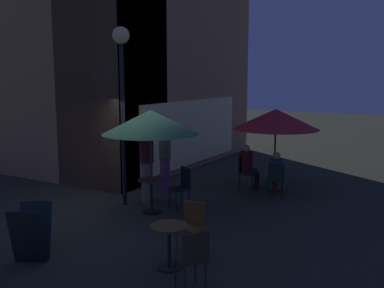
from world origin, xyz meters
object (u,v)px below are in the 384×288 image
Objects in this scene: cafe_chair_2 at (182,184)px; patron_seated_1 at (276,172)px; patio_umbrella_1 at (150,122)px; cafe_chair_0 at (242,168)px; cafe_chair_4 at (193,255)px; cafe_table_0 at (274,172)px; cafe_table_1 at (151,191)px; cafe_table_2 at (169,240)px; patio_umbrella_0 at (276,119)px; menu_sandwich_board at (31,233)px; street_lamp_near_corner at (122,70)px; patron_seated_0 at (248,164)px; patron_standing_3 at (147,165)px; cafe_chair_1 at (276,177)px; cafe_chair_3 at (192,222)px; patron_standing_2 at (165,160)px.

patron_seated_1 reaches higher than cafe_chair_2.
cafe_chair_0 is (3.02, -0.93, -1.50)m from patio_umbrella_1.
patron_seated_1 is (5.42, 0.66, 0.11)m from cafe_chair_4.
cafe_table_0 is at bearing -178.21° from cafe_chair_2.
patron_seated_1 is (2.65, -2.01, 0.15)m from cafe_table_1.
cafe_table_2 is 0.32× the size of patio_umbrella_0.
menu_sandwich_board is 3.56m from patio_umbrella_1.
patron_seated_1 reaches higher than cafe_chair_4.
menu_sandwich_board reaches higher than cafe_chair_4.
street_lamp_near_corner is 4.31m from patron_seated_0.
street_lamp_near_corner is 2.30× the size of patron_standing_3.
cafe_chair_1 is (5.68, -2.30, 0.07)m from menu_sandwich_board.
cafe_table_1 is 0.85× the size of cafe_chair_4.
patron_standing_2 is (3.05, 2.57, 0.35)m from cafe_chair_3.
menu_sandwich_board reaches higher than cafe_chair_3.
patron_seated_0 reaches higher than cafe_chair_1.
patron_seated_0 is at bearing -171.24° from cafe_chair_3.
cafe_chair_0 is 1.24m from cafe_chair_1.
patron_seated_1 is at bearing -44.67° from patron_seated_0.
street_lamp_near_corner is 4.30m from patio_umbrella_0.
patron_standing_3 is at bearing -34.63° from street_lamp_near_corner.
menu_sandwich_board is 1.30× the size of cafe_table_2.
menu_sandwich_board is at bearing 175.81° from cafe_table_1.
street_lamp_near_corner is 2.37m from patron_standing_3.
patron_seated_0 is (6.24, -1.30, 0.21)m from menu_sandwich_board.
menu_sandwich_board is at bearing 176.96° from patron_standing_3.
patron_seated_1 is at bearing -0.87° from cafe_table_2.
street_lamp_near_corner is at bearing 139.05° from patio_umbrella_0.
cafe_chair_4 is (-5.28, -0.60, 0.01)m from cafe_chair_1.
cafe_chair_1 is 0.50× the size of patron_standing_3.
street_lamp_near_corner is at bearing 105.13° from cafe_chair_1.
cafe_chair_2 is (-2.31, 0.54, -0.00)m from cafe_chair_0.
patio_umbrella_1 is (-3.32, 1.73, 0.13)m from patio_umbrella_0.
patio_umbrella_1 is 2.54× the size of cafe_chair_4.
cafe_chair_1 is (-0.81, -0.33, -1.39)m from patio_umbrella_0.
cafe_table_1 is at bearing 79.62° from patron_standing_2.
patron_standing_2 reaches higher than cafe_table_0.
patron_standing_2 is at bearing 126.31° from cafe_table_0.
patio_umbrella_1 is at bearing 120.84° from patron_seated_1.
patio_umbrella_1 is (0.00, 0.00, 1.55)m from cafe_table_1.
patron_seated_0 reaches higher than cafe_chair_4.
cafe_chair_1 is 4.00m from cafe_chair_3.
cafe_chair_3 reaches higher than cafe_table_0.
patron_standing_3 is at bearing -146.13° from patron_seated_0.
patio_umbrella_1 reaches higher than patron_standing_2.
patio_umbrella_0 is 6.31m from cafe_chair_4.
cafe_chair_4 reaches higher than cafe_chair_1.
cafe_table_1 reaches higher than cafe_table_0.
cafe_chair_4 is (-0.50, -0.73, 0.08)m from cafe_table_2.
cafe_chair_1 is at bearing -49.94° from patron_seated_0.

